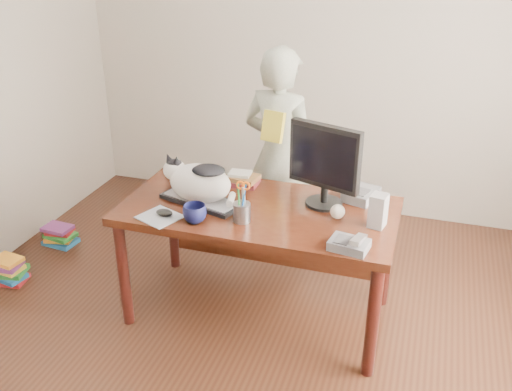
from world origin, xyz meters
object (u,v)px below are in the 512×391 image
object	(u,v)px
book_stack	(242,179)
book_pile_b	(60,235)
cat	(198,181)
desk	(262,223)
keyboard	(201,200)
calculator	(361,194)
person	(279,157)
baseball	(338,212)
monitor	(325,161)
mouse	(164,213)
coffee_mug	(195,214)
phone	(350,244)
book_pile_a	(8,270)
pen_cup	(242,210)
speaker	(378,211)

from	to	relation	value
book_stack	book_pile_b	size ratio (longest dim) A/B	0.86
cat	book_stack	distance (m)	0.37
desk	keyboard	xyz separation A→B (m)	(-0.35, -0.12, 0.16)
calculator	person	world-z (taller)	person
book_pile_b	baseball	bearing A→B (deg)	-8.93
monitor	person	distance (m)	0.79
keyboard	mouse	xyz separation A→B (m)	(-0.13, -0.22, 0.01)
monitor	coffee_mug	xyz separation A→B (m)	(-0.63, -0.41, -0.23)
phone	book_pile_a	size ratio (longest dim) A/B	0.79
pen_cup	calculator	size ratio (longest dim) A/B	0.96
book_pile_a	monitor	bearing A→B (deg)	9.14
book_pile_a	speaker	bearing A→B (deg)	4.26
desk	speaker	bearing A→B (deg)	-8.04
pen_cup	keyboard	bearing A→B (deg)	154.92
keyboard	pen_cup	xyz separation A→B (m)	(0.31, -0.14, 0.05)
monitor	book_pile_a	size ratio (longest dim) A/B	1.84
mouse	person	xyz separation A→B (m)	(0.39, 1.02, 0.00)
cat	coffee_mug	size ratio (longest dim) A/B	3.70
phone	calculator	distance (m)	0.60
pen_cup	coffee_mug	size ratio (longest dim) A/B	1.88
monitor	mouse	distance (m)	0.95
keyboard	pen_cup	size ratio (longest dim) A/B	2.14
book_pile_a	pen_cup	bearing A→B (deg)	0.42
monitor	desk	bearing A→B (deg)	-151.55
monitor	book_pile_a	bearing A→B (deg)	-152.09
monitor	speaker	size ratio (longest dim) A/B	2.62
keyboard	baseball	distance (m)	0.81
coffee_mug	baseball	xyz separation A→B (m)	(0.75, 0.28, -0.01)
person	book_pile_b	xyz separation A→B (m)	(-1.64, -0.40, -0.70)
baseball	book_pile_b	bearing A→B (deg)	171.07
cat	phone	size ratio (longest dim) A/B	2.27
cat	monitor	bearing A→B (deg)	30.79
pen_cup	coffee_mug	bearing A→B (deg)	-159.94
book_pile_b	monitor	bearing A→B (deg)	-5.86
desk	keyboard	distance (m)	0.40
monitor	person	size ratio (longest dim) A/B	0.32
phone	baseball	world-z (taller)	phone
cat	book_pile_b	world-z (taller)	cat
pen_cup	monitor	bearing A→B (deg)	40.10
monitor	book_stack	size ratio (longest dim) A/B	2.24
speaker	calculator	size ratio (longest dim) A/B	0.74
monitor	pen_cup	world-z (taller)	monitor
cat	phone	xyz separation A→B (m)	(0.94, -0.26, -0.11)
calculator	book_pile_a	distance (m)	2.46
desk	book_pile_b	distance (m)	1.82
person	pen_cup	bearing A→B (deg)	107.05
book_pile_a	phone	bearing A→B (deg)	-2.61
pen_cup	book_pile_a	distance (m)	1.86
book_stack	person	bearing A→B (deg)	79.29
cat	monitor	distance (m)	0.74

